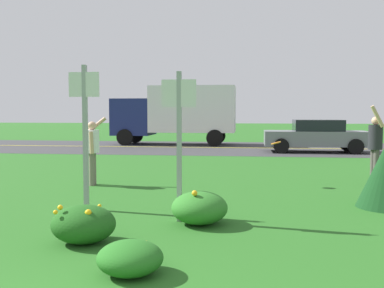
% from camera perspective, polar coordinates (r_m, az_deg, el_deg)
% --- Properties ---
extents(ground_plane, '(120.00, 120.00, 0.00)m').
position_cam_1_polar(ground_plane, '(12.41, -1.22, -4.17)').
color(ground_plane, '#26601E').
extents(highway_strip, '(120.00, 8.68, 0.01)m').
position_cam_1_polar(highway_strip, '(22.52, 2.67, -0.45)').
color(highway_strip, '#38383A').
rests_on(highway_strip, ground).
extents(highway_center_stripe, '(120.00, 0.16, 0.00)m').
position_cam_1_polar(highway_center_stripe, '(22.52, 2.67, -0.44)').
color(highway_center_stripe, yellow).
rests_on(highway_center_stripe, ground).
extents(daylily_clump_mid_right, '(0.73, 0.72, 0.38)m').
position_cam_1_polar(daylily_clump_mid_right, '(5.08, -7.92, -14.24)').
color(daylily_clump_mid_right, '#23661E').
rests_on(daylily_clump_mid_right, ground).
extents(daylily_clump_near_camera, '(0.88, 0.81, 0.56)m').
position_cam_1_polar(daylily_clump_near_camera, '(6.33, -13.70, -9.92)').
color(daylily_clump_near_camera, '#1E5619').
rests_on(daylily_clump_near_camera, ground).
extents(daylily_clump_front_left, '(0.90, 0.92, 0.58)m').
position_cam_1_polar(daylily_clump_front_left, '(7.17, 0.97, -8.16)').
color(daylily_clump_front_left, '#2D7526').
rests_on(daylily_clump_front_left, ground).
extents(sign_post_near_path, '(0.56, 0.10, 2.63)m').
position_cam_1_polar(sign_post_near_path, '(8.28, -13.53, 2.65)').
color(sign_post_near_path, '#93969B').
rests_on(sign_post_near_path, ground).
extents(sign_post_by_roadside, '(0.56, 0.10, 2.44)m').
position_cam_1_polar(sign_post_by_roadside, '(7.21, -1.66, 1.69)').
color(sign_post_by_roadside, '#93969B').
rests_on(sign_post_by_roadside, ground).
extents(person_thrower_white_shirt, '(0.48, 0.53, 1.67)m').
position_cam_1_polar(person_thrower_white_shirt, '(11.13, -12.62, -0.39)').
color(person_thrower_white_shirt, silver).
rests_on(person_thrower_white_shirt, ground).
extents(person_catcher_dark_shirt, '(0.37, 0.52, 1.96)m').
position_cam_1_polar(person_catcher_dark_shirt, '(11.95, 22.39, 0.08)').
color(person_catcher_dark_shirt, '#232328').
rests_on(person_catcher_dark_shirt, ground).
extents(frisbee_orange, '(0.24, 0.24, 0.09)m').
position_cam_1_polar(frisbee_orange, '(10.93, 10.70, 0.13)').
color(frisbee_orange, orange).
extents(car_gray_center_left, '(4.50, 2.00, 1.45)m').
position_cam_1_polar(car_gray_center_left, '(20.66, 15.57, 1.04)').
color(car_gray_center_left, slate).
rests_on(car_gray_center_left, ground).
extents(box_truck_navy, '(6.70, 2.46, 3.20)m').
position_cam_1_polar(box_truck_navy, '(24.65, -1.95, 4.13)').
color(box_truck_navy, navy).
rests_on(box_truck_navy, ground).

